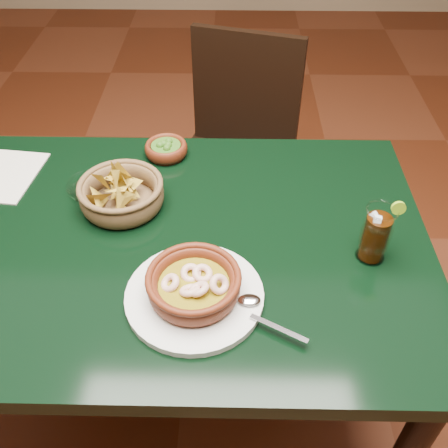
{
  "coord_description": "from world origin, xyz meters",
  "views": [
    {
      "loc": [
        0.16,
        -0.8,
        1.53
      ],
      "look_at": [
        0.14,
        -0.02,
        0.81
      ],
      "focal_mm": 40.0,
      "sensor_mm": 36.0,
      "label": 1
    }
  ],
  "objects_px": {
    "shrimp_plate": "(194,288)",
    "chip_basket": "(121,194)",
    "dining_chair": "(236,153)",
    "dining_table": "(165,266)",
    "cola_drink": "(376,234)"
  },
  "relations": [
    {
      "from": "shrimp_plate",
      "to": "chip_basket",
      "type": "xyz_separation_m",
      "value": [
        -0.19,
        0.28,
        0.0
      ]
    },
    {
      "from": "shrimp_plate",
      "to": "cola_drink",
      "type": "relative_size",
      "value": 2.3
    },
    {
      "from": "chip_basket",
      "to": "cola_drink",
      "type": "relative_size",
      "value": 1.52
    },
    {
      "from": "dining_chair",
      "to": "shrimp_plate",
      "type": "xyz_separation_m",
      "value": [
        -0.08,
        -0.88,
        0.29
      ]
    },
    {
      "from": "dining_chair",
      "to": "shrimp_plate",
      "type": "distance_m",
      "value": 0.93
    },
    {
      "from": "dining_table",
      "to": "shrimp_plate",
      "type": "distance_m",
      "value": 0.23
    },
    {
      "from": "shrimp_plate",
      "to": "chip_basket",
      "type": "relative_size",
      "value": 1.51
    },
    {
      "from": "shrimp_plate",
      "to": "cola_drink",
      "type": "bearing_deg",
      "value": 18.31
    },
    {
      "from": "dining_table",
      "to": "chip_basket",
      "type": "xyz_separation_m",
      "value": [
        -0.1,
        0.11,
        0.14
      ]
    },
    {
      "from": "chip_basket",
      "to": "shrimp_plate",
      "type": "bearing_deg",
      "value": -55.77
    },
    {
      "from": "shrimp_plate",
      "to": "chip_basket",
      "type": "distance_m",
      "value": 0.34
    },
    {
      "from": "dining_table",
      "to": "shrimp_plate",
      "type": "bearing_deg",
      "value": -63.74
    },
    {
      "from": "shrimp_plate",
      "to": "dining_table",
      "type": "bearing_deg",
      "value": 116.26
    },
    {
      "from": "dining_table",
      "to": "cola_drink",
      "type": "distance_m",
      "value": 0.49
    },
    {
      "from": "dining_table",
      "to": "chip_basket",
      "type": "bearing_deg",
      "value": 134.63
    }
  ]
}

